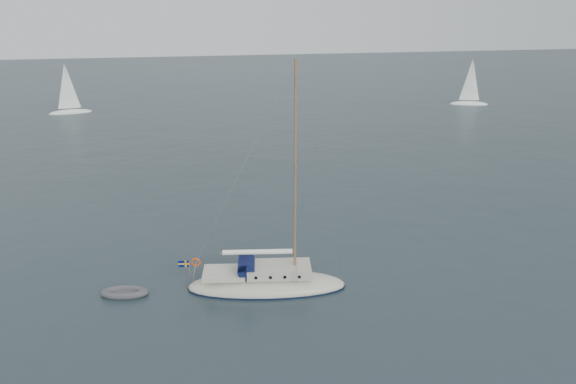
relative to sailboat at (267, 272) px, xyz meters
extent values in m
plane|color=black|center=(2.15, 1.31, -1.04)|extent=(300.00, 300.00, 0.00)
ellipsoid|color=beige|center=(0.00, 0.00, -0.89)|extent=(9.18, 2.86, 1.53)
cube|color=beige|center=(0.71, 0.00, 0.16)|extent=(3.67, 1.94, 0.56)
cube|color=beige|center=(-2.45, 0.00, 0.00)|extent=(2.45, 1.94, 0.25)
cylinder|color=#0D143B|center=(-1.18, 0.00, 0.44)|extent=(0.98, 1.68, 0.98)
cube|color=#0D143B|center=(-1.38, 0.00, 0.65)|extent=(0.46, 1.68, 0.41)
cylinder|color=#9C6742|center=(1.63, 0.00, 6.00)|extent=(0.15, 0.15, 12.24)
cylinder|color=#9C6742|center=(1.63, 0.00, 6.61)|extent=(0.05, 2.24, 0.05)
cylinder|color=#9C6742|center=(-0.51, 0.00, 1.25)|extent=(4.28, 0.10, 0.10)
cylinder|color=white|center=(-0.51, 0.00, 1.30)|extent=(3.98, 0.29, 0.29)
cylinder|color=gray|center=(-4.08, 0.00, 0.44)|extent=(0.04, 2.24, 0.04)
torus|color=#EA460C|center=(-4.13, 0.61, 0.44)|extent=(0.55, 0.10, 0.55)
cylinder|color=#9C6742|center=(-4.44, 0.00, 0.34)|extent=(0.03, 0.03, 0.92)
cube|color=#010C5F|center=(-4.75, 0.00, 0.64)|extent=(0.61, 0.02, 0.39)
cube|color=#F5AD0F|center=(-4.75, 0.00, 0.64)|extent=(0.63, 0.03, 0.09)
cube|color=#F5AD0F|center=(-4.63, 0.00, 0.64)|extent=(0.09, 0.03, 0.41)
cylinder|color=black|center=(-0.62, 0.98, 0.16)|extent=(0.18, 0.06, 0.18)
cylinder|color=black|center=(-0.62, -0.98, 0.16)|extent=(0.18, 0.06, 0.18)
cylinder|color=black|center=(0.20, 0.98, 0.16)|extent=(0.18, 0.06, 0.18)
cylinder|color=black|center=(0.20, -0.98, 0.16)|extent=(0.18, 0.06, 0.18)
cylinder|color=black|center=(1.02, 0.98, 0.16)|extent=(0.18, 0.06, 0.18)
cylinder|color=black|center=(1.02, -0.98, 0.16)|extent=(0.18, 0.06, 0.18)
cylinder|color=black|center=(1.83, 0.98, 0.16)|extent=(0.18, 0.06, 0.18)
cylinder|color=black|center=(1.83, -0.98, 0.16)|extent=(0.18, 0.06, 0.18)
cube|color=#505055|center=(-8.11, 0.90, -0.92)|extent=(1.67, 0.69, 0.10)
ellipsoid|color=white|center=(43.20, 54.23, -0.99)|extent=(6.08, 2.03, 1.01)
cylinder|color=gray|center=(43.20, 54.23, 3.01)|extent=(0.10, 0.10, 7.09)
cone|color=white|center=(43.15, 54.23, 3.01)|extent=(3.24, 3.24, 6.59)
ellipsoid|color=white|center=(-19.36, 60.08, -0.99)|extent=(6.13, 2.04, 1.02)
cylinder|color=gray|center=(-19.36, 60.08, 3.05)|extent=(0.10, 0.10, 7.16)
cone|color=white|center=(-19.41, 60.08, 3.05)|extent=(3.27, 3.27, 6.65)
camera|label=1|loc=(-4.96, -28.89, 14.85)|focal=35.00mm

